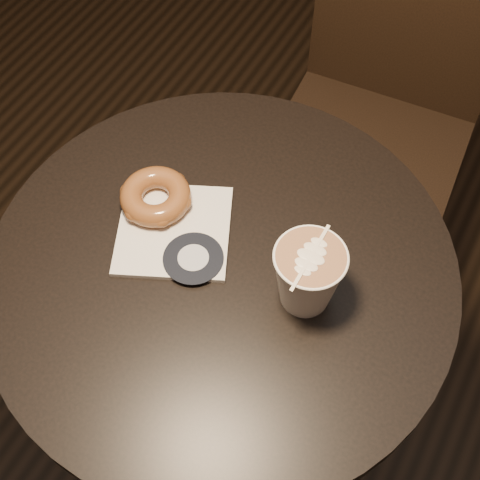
# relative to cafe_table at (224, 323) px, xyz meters

# --- Properties ---
(cafe_table) EXTENTS (0.70, 0.70, 0.75)m
(cafe_table) POSITION_rel_cafe_table_xyz_m (0.00, 0.00, 0.00)
(cafe_table) COLOR black
(cafe_table) RESTS_ON ground
(chair) EXTENTS (0.44, 0.44, 1.02)m
(chair) POSITION_rel_cafe_table_xyz_m (0.04, 0.64, 0.02)
(chair) COLOR black
(chair) RESTS_ON ground
(pastry_bag) EXTENTS (0.22, 0.22, 0.01)m
(pastry_bag) POSITION_rel_cafe_table_xyz_m (-0.09, 0.01, 0.20)
(pastry_bag) COLOR white
(pastry_bag) RESTS_ON cafe_table
(doughnut) EXTENTS (0.11, 0.11, 0.04)m
(doughnut) POSITION_rel_cafe_table_xyz_m (-0.14, 0.04, 0.23)
(doughnut) COLOR brown
(doughnut) RESTS_ON pastry_bag
(latte_cup) EXTENTS (0.10, 0.10, 0.11)m
(latte_cup) POSITION_rel_cafe_table_xyz_m (0.13, 0.01, 0.25)
(latte_cup) COLOR white
(latte_cup) RESTS_ON cafe_table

